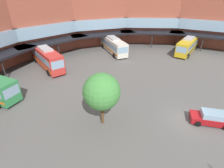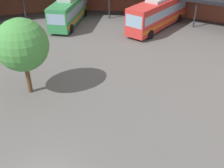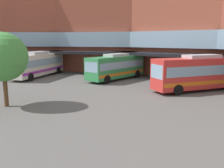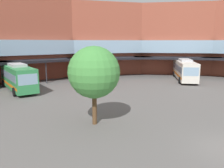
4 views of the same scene
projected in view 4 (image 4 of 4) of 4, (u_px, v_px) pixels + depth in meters
The scene contains 5 objects.
station_building at pixel (97, 40), 31.29m from camera, with size 78.24×43.82×14.04m.
bus_1 at pixel (93, 70), 37.18m from camera, with size 6.15×11.54×3.96m.
bus_3 at pixel (185, 69), 38.76m from camera, with size 8.55×10.79×3.63m.
bus_4 at pixel (18, 77), 30.32m from camera, with size 4.07×10.34×3.65m.
plaza_tree at pixel (94, 72), 17.28m from camera, with size 4.04×4.04×6.21m.
Camera 4 is at (-12.10, -8.21, 6.47)m, focal length 35.99 mm.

